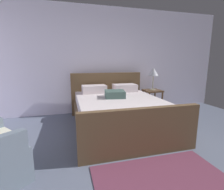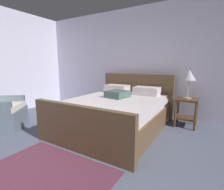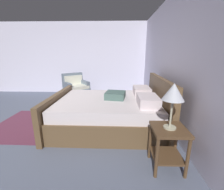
# 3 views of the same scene
# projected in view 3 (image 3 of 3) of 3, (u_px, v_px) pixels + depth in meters

# --- Properties ---
(ground_plane) EXTENTS (6.35, 6.13, 0.02)m
(ground_plane) POSITION_uv_depth(u_px,v_px,m) (26.00, 128.00, 3.21)
(ground_plane) COLOR slate
(wall_back) EXTENTS (6.47, 0.12, 2.73)m
(wall_back) POSITION_uv_depth(u_px,v_px,m) (180.00, 64.00, 2.76)
(wall_back) COLOR silver
(wall_back) RESTS_ON ground
(wall_side_left) EXTENTS (0.12, 6.25, 2.73)m
(wall_side_left) POSITION_uv_depth(u_px,v_px,m) (68.00, 59.00, 5.97)
(wall_side_left) COLOR silver
(wall_side_left) RESTS_ON ground
(bed) EXTENTS (1.85, 2.30, 1.07)m
(bed) POSITION_uv_depth(u_px,v_px,m) (110.00, 111.00, 3.23)
(bed) COLOR brown
(bed) RESTS_ON ground
(nightstand_right) EXTENTS (0.44, 0.44, 0.60)m
(nightstand_right) POSITION_uv_depth(u_px,v_px,m) (168.00, 141.00, 2.00)
(nightstand_right) COLOR #523922
(nightstand_right) RESTS_ON ground
(table_lamp_right) EXTENTS (0.27, 0.27, 0.60)m
(table_lamp_right) POSITION_uv_depth(u_px,v_px,m) (173.00, 93.00, 1.82)
(table_lamp_right) COLOR #B7B293
(table_lamp_right) RESTS_ON nightstand_right
(armchair) EXTENTS (1.02, 1.02, 0.90)m
(armchair) POSITION_uv_depth(u_px,v_px,m) (76.00, 90.00, 5.16)
(armchair) COLOR slate
(armchair) RESTS_ON ground
(area_rug) EXTENTS (1.59, 1.31, 0.01)m
(area_rug) POSITION_uv_depth(u_px,v_px,m) (27.00, 124.00, 3.37)
(area_rug) COLOR brown
(area_rug) RESTS_ON ground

